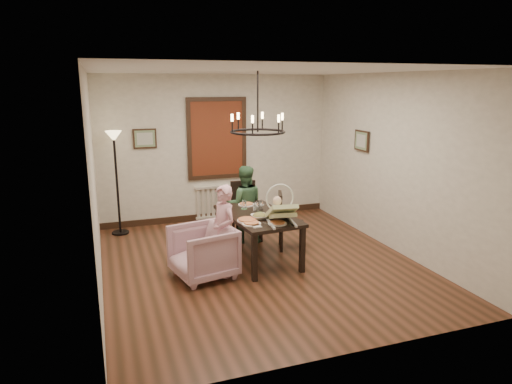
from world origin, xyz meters
TOP-DOWN VIEW (x-y plane):
  - room_shell at (0.00, 0.37)m, footprint 4.51×5.00m
  - dining_table at (0.02, 0.17)m, footprint 1.00×1.61m
  - chair_far at (0.15, 1.17)m, footprint 0.48×0.48m
  - chair_right at (0.69, 0.44)m, footprint 0.53×0.53m
  - armchair at (-0.91, -0.19)m, footprint 0.95×0.94m
  - elderly_woman at (-0.62, -0.21)m, footprint 0.36×0.45m
  - seated_man at (0.09, 1.03)m, footprint 0.61×0.52m
  - baby_bouncer at (0.18, -0.36)m, footprint 0.50×0.64m
  - salad_bowl at (-0.03, -0.06)m, footprint 0.29×0.29m
  - pizza_platter at (-0.24, -0.12)m, footprint 0.29×0.29m
  - drinking_glass at (0.05, 0.33)m, footprint 0.07×0.07m
  - window_blinds at (0.00, 2.46)m, footprint 1.00×0.03m
  - radiator at (0.00, 2.48)m, footprint 0.92×0.12m
  - picture_back at (-1.35, 2.47)m, footprint 0.42×0.03m
  - picture_right at (2.21, 0.90)m, footprint 0.03×0.42m
  - floor_lamp at (-1.90, 2.15)m, footprint 0.30×0.30m
  - chandelier at (0.02, 0.17)m, footprint 0.80×0.80m

SIDE VIEW (x-z plane):
  - radiator at x=0.00m, z-range 0.04..0.66m
  - armchair at x=-0.91m, z-range 0.00..0.73m
  - chair_right at x=0.69m, z-range 0.00..0.94m
  - chair_far at x=0.15m, z-range 0.00..0.99m
  - elderly_woman at x=-0.62m, z-range 0.00..1.07m
  - seated_man at x=0.09m, z-range 0.00..1.08m
  - dining_table at x=0.02m, z-range 0.27..0.99m
  - pizza_platter at x=-0.24m, z-range 0.72..0.76m
  - salad_bowl at x=-0.03m, z-range 0.72..0.79m
  - drinking_glass at x=0.05m, z-range 0.72..0.86m
  - floor_lamp at x=-1.90m, z-range 0.00..1.80m
  - baby_bouncer at x=0.18m, z-range 0.72..1.10m
  - room_shell at x=0.00m, z-range -0.01..2.80m
  - window_blinds at x=0.00m, z-range 0.90..2.30m
  - picture_back at x=-1.35m, z-range 1.47..1.83m
  - picture_right at x=2.21m, z-range 1.47..1.83m
  - chandelier at x=0.02m, z-range 1.93..1.97m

